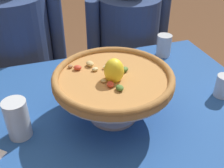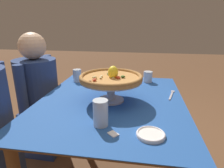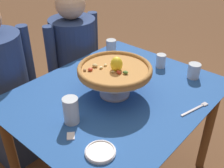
# 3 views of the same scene
# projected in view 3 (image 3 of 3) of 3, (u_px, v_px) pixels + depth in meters

# --- Properties ---
(dining_table) EXTENTS (1.18, 0.97, 0.75)m
(dining_table) POSITION_uv_depth(u_px,v_px,m) (116.00, 108.00, 1.63)
(dining_table) COLOR brown
(dining_table) RESTS_ON ground
(pizza_stand) EXTENTS (0.40, 0.40, 0.15)m
(pizza_stand) POSITION_uv_depth(u_px,v_px,m) (115.00, 78.00, 1.50)
(pizza_stand) COLOR #B7B7C1
(pizza_stand) RESTS_ON dining_table
(pizza) EXTENTS (0.41, 0.41, 0.09)m
(pizza) POSITION_uv_depth(u_px,v_px,m) (115.00, 69.00, 1.47)
(pizza) COLOR #BC8447
(pizza) RESTS_ON pizza_stand
(water_glass_back_right) EXTENTS (0.07, 0.07, 0.11)m
(water_glass_back_right) POSITION_uv_depth(u_px,v_px,m) (111.00, 48.00, 1.99)
(water_glass_back_right) COLOR silver
(water_glass_back_right) RESTS_ON dining_table
(water_glass_side_right) EXTENTS (0.06, 0.06, 0.09)m
(water_glass_side_right) POSITION_uv_depth(u_px,v_px,m) (161.00, 62.00, 1.82)
(water_glass_side_right) COLOR silver
(water_glass_side_right) RESTS_ON dining_table
(water_glass_side_left) EXTENTS (0.08, 0.08, 0.14)m
(water_glass_side_left) POSITION_uv_depth(u_px,v_px,m) (71.00, 112.00, 1.32)
(water_glass_side_left) COLOR silver
(water_glass_side_left) RESTS_ON dining_table
(water_glass_front_right) EXTENTS (0.08, 0.08, 0.09)m
(water_glass_front_right) POSITION_uv_depth(u_px,v_px,m) (194.00, 71.00, 1.70)
(water_glass_front_right) COLOR silver
(water_glass_front_right) RESTS_ON dining_table
(side_plate) EXTENTS (0.14, 0.14, 0.02)m
(side_plate) POSITION_uv_depth(u_px,v_px,m) (100.00, 152.00, 1.17)
(side_plate) COLOR white
(side_plate) RESTS_ON dining_table
(dinner_fork) EXTENTS (0.19, 0.07, 0.01)m
(dinner_fork) POSITION_uv_depth(u_px,v_px,m) (196.00, 109.00, 1.44)
(dinner_fork) COLOR #B7B7C1
(dinner_fork) RESTS_ON dining_table
(sugar_packet) EXTENTS (0.06, 0.06, 0.00)m
(sugar_packet) POSITION_uv_depth(u_px,v_px,m) (71.00, 136.00, 1.26)
(sugar_packet) COLOR white
(sugar_packet) RESTS_ON dining_table
(diner_left) EXTENTS (0.54, 0.39, 1.21)m
(diner_left) POSITION_uv_depth(u_px,v_px,m) (2.00, 91.00, 1.85)
(diner_left) COLOR navy
(diner_left) RESTS_ON ground
(diner_right) EXTENTS (0.53, 0.38, 1.17)m
(diner_right) POSITION_uv_depth(u_px,v_px,m) (75.00, 61.00, 2.28)
(diner_right) COLOR navy
(diner_right) RESTS_ON ground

